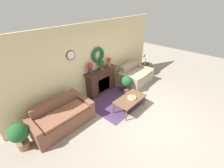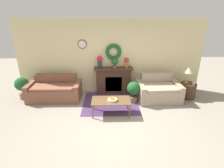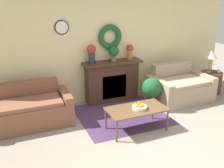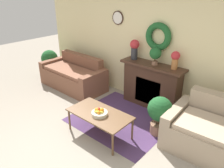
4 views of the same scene
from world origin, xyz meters
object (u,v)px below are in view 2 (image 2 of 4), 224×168
coffee_table (111,101)px  fruit_bowl (112,99)px  fireplace (113,80)px  couch_left (55,91)px  table_lamp (188,70)px  vase_on_mantel_left (100,61)px  loveseat_right (158,91)px  potted_plant_floor_by_couch (22,86)px  potted_plant_floor_by_loveseat (134,90)px  mug (194,83)px  potted_plant_on_mantel (115,62)px  side_table_by_loveseat (188,90)px  vase_on_mantel_right (126,62)px

coffee_table → fruit_bowl: bearing=-46.9°
fireplace → couch_left: bearing=-167.3°
table_lamp → vase_on_mantel_left: size_ratio=1.34×
fireplace → loveseat_right: (1.55, -0.59, -0.19)m
loveseat_right → table_lamp: size_ratio=2.52×
potted_plant_floor_by_couch → loveseat_right: bearing=-2.1°
loveseat_right → potted_plant_floor_by_loveseat: bearing=-170.8°
coffee_table → potted_plant_floor_by_loveseat: size_ratio=1.57×
mug → vase_on_mantel_left: bearing=169.6°
fruit_bowl → mug: bearing=18.5°
fireplace → loveseat_right: fireplace is taller
fireplace → table_lamp: 2.66m
loveseat_right → coffee_table: size_ratio=1.29×
loveseat_right → potted_plant_floor_by_couch: 4.76m
table_lamp → potted_plant_on_mantel: 2.58m
fruit_bowl → potted_plant_floor_by_loveseat: size_ratio=0.39×
potted_plant_floor_by_couch → side_table_by_loveseat: bearing=-0.8°
mug → potted_plant_floor_by_loveseat: bearing=-175.1°
loveseat_right → fruit_bowl: (-1.64, -0.96, 0.18)m
vase_on_mantel_left → potted_plant_on_mantel: 0.54m
potted_plant_floor_by_couch → potted_plant_floor_by_loveseat: (3.86, -0.36, -0.05)m
coffee_table → potted_plant_floor_by_loveseat: (0.78, 0.74, 0.03)m
fireplace → potted_plant_on_mantel: size_ratio=3.85×
mug → vase_on_mantel_right: bearing=165.4°
side_table_by_loveseat → loveseat_right: bearing=-175.1°
potted_plant_on_mantel → potted_plant_floor_by_couch: potted_plant_on_mantel is taller
vase_on_mantel_right → side_table_by_loveseat: bearing=-13.0°
coffee_table → vase_on_mantel_left: vase_on_mantel_left is taller
mug → potted_plant_on_mantel: bearing=168.0°
fireplace → potted_plant_on_mantel: potted_plant_on_mantel is taller
potted_plant_on_mantel → couch_left: bearing=-167.9°
loveseat_right → vase_on_mantel_right: bearing=148.8°
coffee_table → fireplace: bearing=85.1°
mug → coffee_table: bearing=-162.4°
potted_plant_floor_by_couch → mug: bearing=-1.7°
potted_plant_floor_by_loveseat → potted_plant_on_mantel: bearing=128.8°
side_table_by_loveseat → potted_plant_on_mantel: 2.81m
fruit_bowl → vase_on_mantel_right: 1.80m
coffee_table → fruit_bowl: fruit_bowl is taller
fruit_bowl → potted_plant_on_mantel: size_ratio=0.77×
potted_plant_on_mantel → potted_plant_floor_by_couch: (-3.25, -0.40, -0.74)m
table_lamp → fruit_bowl: bearing=-157.4°
fruit_bowl → potted_plant_floor_by_loveseat: bearing=46.3°
mug → fruit_bowl: bearing=-161.5°
fruit_bowl → mug: size_ratio=3.41×
side_table_by_loveseat → couch_left: bearing=179.7°
mug → potted_plant_floor_by_couch: bearing=178.3°
table_lamp → potted_plant_floor_by_couch: bearing=179.7°
couch_left → coffee_table: size_ratio=1.58×
side_table_by_loveseat → vase_on_mantel_left: vase_on_mantel_left is taller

